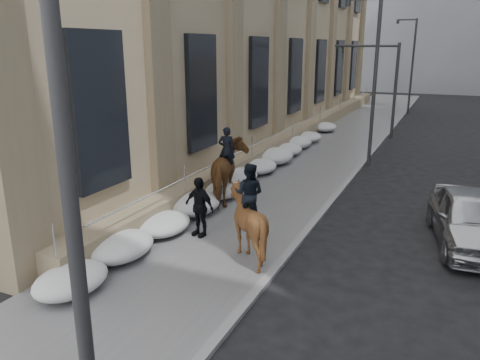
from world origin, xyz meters
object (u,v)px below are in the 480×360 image
(mounted_horse_right, at_px, (247,219))
(mounted_horse_left, at_px, (230,171))
(pedestrian, at_px, (199,207))
(car_silver, at_px, (470,218))

(mounted_horse_right, bearing_deg, mounted_horse_left, -63.09)
(pedestrian, relative_size, car_silver, 0.38)
(mounted_horse_right, xyz_separation_m, pedestrian, (-1.96, 0.80, -0.18))
(mounted_horse_left, xyz_separation_m, car_silver, (8.18, -0.41, -0.48))
(mounted_horse_left, distance_m, mounted_horse_right, 4.88)
(pedestrian, bearing_deg, mounted_horse_right, -8.99)
(mounted_horse_right, distance_m, car_silver, 6.79)
(car_silver, bearing_deg, pedestrian, -169.11)
(car_silver, bearing_deg, mounted_horse_right, -156.71)
(mounted_horse_right, xyz_separation_m, car_silver, (5.64, 3.76, -0.40))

